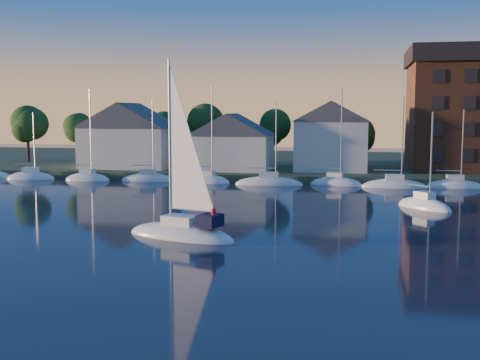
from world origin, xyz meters
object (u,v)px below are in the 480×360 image
(clubhouse_centre, at_px, (232,141))
(hero_sailboat, at_px, (182,230))
(clubhouse_west, at_px, (129,134))
(clubhouse_east, at_px, (332,135))
(drifting_sailboat_right, at_px, (424,207))

(clubhouse_centre, height_order, hero_sailboat, hero_sailboat)
(clubhouse_centre, bearing_deg, clubhouse_west, 176.42)
(clubhouse_east, bearing_deg, clubhouse_west, -178.09)
(clubhouse_west, xyz_separation_m, clubhouse_centre, (16.00, -1.00, -0.80))
(clubhouse_west, distance_m, clubhouse_east, 30.02)
(hero_sailboat, height_order, drifting_sailboat_right, hero_sailboat)
(clubhouse_centre, xyz_separation_m, drifting_sailboat_right, (24.21, -23.99, -5.04))
(clubhouse_centre, xyz_separation_m, hero_sailboat, (5.06, -41.60, -4.54))
(drifting_sailboat_right, bearing_deg, clubhouse_east, 158.73)
(hero_sailboat, bearing_deg, clubhouse_east, -83.88)
(clubhouse_centre, relative_size, hero_sailboat, 0.81)
(clubhouse_west, bearing_deg, drifting_sailboat_right, -31.86)
(clubhouse_west, relative_size, clubhouse_centre, 1.18)
(clubhouse_east, height_order, drifting_sailboat_right, clubhouse_east)
(clubhouse_west, height_order, clubhouse_centre, clubhouse_west)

